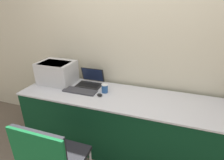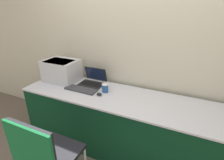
% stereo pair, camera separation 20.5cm
% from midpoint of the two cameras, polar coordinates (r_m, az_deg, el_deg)
% --- Properties ---
extents(wall_back, '(8.00, 0.05, 2.60)m').
position_cam_midpoint_polar(wall_back, '(2.24, 10.51, 11.43)').
color(wall_back, beige).
rests_on(wall_back, ground_plane).
extents(table, '(2.53, 0.68, 0.75)m').
position_cam_midpoint_polar(table, '(2.26, 5.98, -14.11)').
color(table, '#0C381E').
rests_on(table, ground_plane).
extents(printer, '(0.47, 0.36, 0.30)m').
position_cam_midpoint_polar(printer, '(2.52, -13.92, 3.26)').
color(printer, silver).
rests_on(printer, table).
extents(laptop_left, '(0.32, 0.26, 0.21)m').
position_cam_midpoint_polar(laptop_left, '(2.37, -3.84, -0.22)').
color(laptop_left, black).
rests_on(laptop_left, table).
extents(external_keyboard, '(0.42, 0.14, 0.02)m').
position_cam_midpoint_polar(external_keyboard, '(2.22, -7.51, -3.12)').
color(external_keyboard, '#3D3D42').
rests_on(external_keyboard, table).
extents(coffee_cup, '(0.08, 0.08, 0.11)m').
position_cam_midpoint_polar(coffee_cup, '(2.14, 0.48, -2.68)').
color(coffee_cup, '#285699').
rests_on(coffee_cup, table).
extents(mouse, '(0.06, 0.05, 0.03)m').
position_cam_midpoint_polar(mouse, '(2.08, -1.37, -4.75)').
color(mouse, black).
rests_on(mouse, table).
extents(chair, '(0.50, 0.46, 0.90)m').
position_cam_midpoint_polar(chair, '(1.73, -18.54, -21.60)').
color(chair, black).
rests_on(chair, ground_plane).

